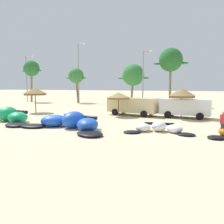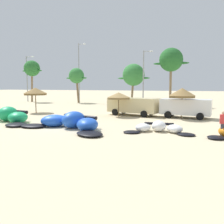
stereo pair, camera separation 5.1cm
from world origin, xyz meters
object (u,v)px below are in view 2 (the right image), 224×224
(kite_left_of_center, at_px, (70,122))
(kite_center, at_px, (159,128))
(palm_center_left, at_px, (171,60))
(beach_umbrella_near_palms, at_px, (182,93))
(parked_car_second, at_px, (132,105))
(palm_left, at_px, (76,76))
(kite_left, at_px, (4,116))
(person_near_kites, at_px, (223,124))
(lamppost_west, at_px, (28,76))
(palm_leftmost, at_px, (32,69))
(palm_left_of_gap, at_px, (134,75))
(beach_umbrella_near_van, at_px, (35,91))
(lamppost_east_center, at_px, (144,75))
(parked_van, at_px, (184,107))
(beach_umbrella_middle, at_px, (119,96))
(lamppost_west_center, at_px, (79,70))

(kite_left_of_center, distance_m, kite_center, 6.38)
(kite_center, bearing_deg, palm_center_left, 94.30)
(beach_umbrella_near_palms, xyz_separation_m, parked_car_second, (-5.12, 1.05, -1.37))
(kite_left_of_center, distance_m, palm_left, 26.51)
(kite_left, height_order, person_near_kites, person_near_kites)
(lamppost_west, bearing_deg, beach_umbrella_near_palms, -26.31)
(palm_leftmost, xyz_separation_m, palm_left_of_gap, (19.81, 1.05, -1.43))
(kite_left_of_center, height_order, person_near_kites, person_near_kites)
(kite_left_of_center, xyz_separation_m, beach_umbrella_near_van, (-8.95, 7.54, 2.00))
(palm_left, bearing_deg, lamppost_east_center, -7.74)
(parked_van, distance_m, lamppost_east_center, 14.63)
(palm_left, distance_m, palm_left_of_gap, 10.62)
(parked_car_second, bearing_deg, lamppost_west, 151.03)
(person_near_kites, bearing_deg, kite_center, 174.77)
(kite_left, bearing_deg, beach_umbrella_near_palms, 26.38)
(kite_left, xyz_separation_m, palm_center_left, (11.86, 21.25, 6.47))
(lamppost_west, bearing_deg, beach_umbrella_near_van, -48.01)
(beach_umbrella_near_van, relative_size, palm_center_left, 0.33)
(palm_leftmost, bearing_deg, beach_umbrella_middle, -33.16)
(kite_left, bearing_deg, person_near_kites, -1.15)
(kite_left_of_center, height_order, beach_umbrella_near_van, beach_umbrella_near_van)
(kite_left, bearing_deg, palm_center_left, 60.83)
(palm_left_of_gap, bearing_deg, kite_left, -104.07)
(person_near_kites, distance_m, palm_left, 32.01)
(beach_umbrella_near_van, relative_size, person_near_kites, 1.79)
(parked_car_second, relative_size, person_near_kites, 3.48)
(kite_left_of_center, xyz_separation_m, palm_leftmost, (-21.30, 22.43, 5.85))
(parked_car_second, relative_size, palm_left, 0.89)
(kite_center, bearing_deg, beach_umbrella_middle, 127.06)
(palm_left, bearing_deg, palm_leftmost, -175.41)
(person_near_kites, xyz_separation_m, lamppost_east_center, (-9.45, 20.85, 3.95))
(kite_center, distance_m, lamppost_west, 36.97)
(beach_umbrella_near_van, bearing_deg, kite_left, -74.79)
(beach_umbrella_middle, height_order, palm_left_of_gap, palm_left_of_gap)
(parked_car_second, xyz_separation_m, person_near_kites, (7.99, -8.58, -0.27))
(palm_left, height_order, palm_left_of_gap, palm_left_of_gap)
(kite_left_of_center, distance_m, palm_leftmost, 31.48)
(palm_left, distance_m, lamppost_west, 10.82)
(parked_van, height_order, lamppost_west_center, lamppost_west_center)
(kite_left_of_center, xyz_separation_m, lamppost_west, (-22.93, 23.07, 4.52))
(kite_center, distance_m, parked_car_second, 9.22)
(parked_car_second, xyz_separation_m, palm_left, (-14.32, 14.02, 3.76))
(parked_van, distance_m, palm_left, 24.51)
(kite_left_of_center, height_order, parked_car_second, parked_car_second)
(palm_left_of_gap, relative_size, palm_center_left, 0.77)
(beach_umbrella_near_van, distance_m, lamppost_west_center, 18.16)
(beach_umbrella_near_palms, height_order, person_near_kites, beach_umbrella_near_palms)
(palm_left_of_gap, bearing_deg, beach_umbrella_near_palms, -60.13)
(palm_left, xyz_separation_m, lamppost_west, (-10.82, -0.09, 0.14))
(kite_left_of_center, relative_size, palm_left_of_gap, 1.12)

